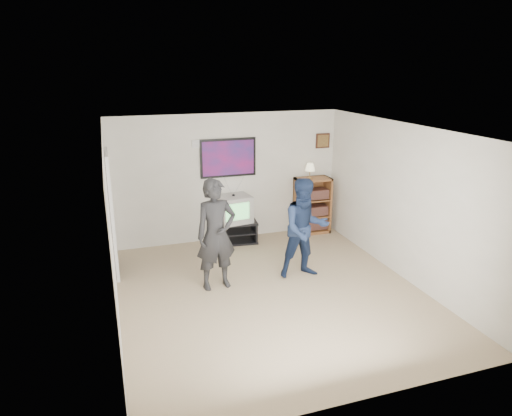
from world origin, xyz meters
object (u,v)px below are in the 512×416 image
media_stand (235,232)px  person_tall (216,235)px  person_short (305,229)px  crt_television (234,209)px  bookshelf (312,205)px

media_stand → person_tall: person_tall is taller
person_tall → person_short: bearing=-9.1°
media_stand → person_short: 2.03m
crt_television → bookshelf: (1.69, 0.05, -0.11)m
bookshelf → person_tall: person_tall is taller
crt_television → media_stand: bearing=-7.9°
crt_television → person_short: 1.94m
bookshelf → person_short: 2.12m
bookshelf → crt_television: bearing=-178.3°
person_tall → bookshelf: bearing=29.6°
media_stand → person_tall: (-0.77, -1.74, 0.66)m
person_tall → person_short: size_ratio=1.06×
crt_television → person_tall: size_ratio=0.35×
crt_television → person_tall: bearing=-121.5°
crt_television → bookshelf: bookshelf is taller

